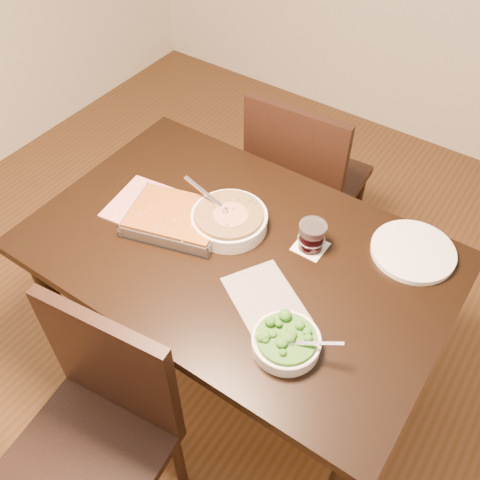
# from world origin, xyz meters

# --- Properties ---
(ground) EXTENTS (4.00, 4.00, 0.00)m
(ground) POSITION_xyz_m (0.00, 0.00, 0.00)
(ground) COLOR #472F14
(ground) RESTS_ON ground
(table) EXTENTS (1.40, 0.90, 0.75)m
(table) POSITION_xyz_m (0.00, 0.00, 0.65)
(table) COLOR black
(table) RESTS_ON ground
(magazine_a) EXTENTS (0.36, 0.29, 0.01)m
(magazine_a) POSITION_xyz_m (-0.35, -0.01, 0.75)
(magazine_a) COLOR #C63C38
(magazine_a) RESTS_ON table
(magazine_b) EXTENTS (0.32, 0.30, 0.00)m
(magazine_b) POSITION_xyz_m (0.19, -0.13, 0.75)
(magazine_b) COLOR #292931
(magazine_b) RESTS_ON table
(coaster) EXTENTS (0.10, 0.10, 0.00)m
(coaster) POSITION_xyz_m (0.20, 0.14, 0.75)
(coaster) COLOR white
(coaster) RESTS_ON table
(stew_bowl) EXTENTS (0.30, 0.26, 0.10)m
(stew_bowl) POSITION_xyz_m (-0.08, 0.07, 0.79)
(stew_bowl) COLOR white
(stew_bowl) RESTS_ON table
(broccoli_bowl) EXTENTS (0.22, 0.20, 0.08)m
(broccoli_bowl) POSITION_xyz_m (0.33, -0.23, 0.78)
(broccoli_bowl) COLOR white
(broccoli_bowl) RESTS_ON table
(baking_dish) EXTENTS (0.38, 0.32, 0.06)m
(baking_dish) POSITION_xyz_m (-0.24, -0.03, 0.78)
(baking_dish) COLOR silver
(baking_dish) RESTS_ON table
(wine_tumbler) EXTENTS (0.09, 0.09, 0.10)m
(wine_tumbler) POSITION_xyz_m (0.20, 0.14, 0.81)
(wine_tumbler) COLOR black
(wine_tumbler) RESTS_ON coaster
(dinner_plate) EXTENTS (0.28, 0.28, 0.02)m
(dinner_plate) POSITION_xyz_m (0.49, 0.31, 0.76)
(dinner_plate) COLOR white
(dinner_plate) RESTS_ON table
(chair_near) EXTENTS (0.49, 0.49, 0.94)m
(chair_near) POSITION_xyz_m (-0.05, -0.66, 0.52)
(chair_near) COLOR black
(chair_near) RESTS_ON ground
(chair_far) EXTENTS (0.47, 0.47, 0.95)m
(chair_far) POSITION_xyz_m (-0.11, 0.67, 0.53)
(chair_far) COLOR black
(chair_far) RESTS_ON ground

